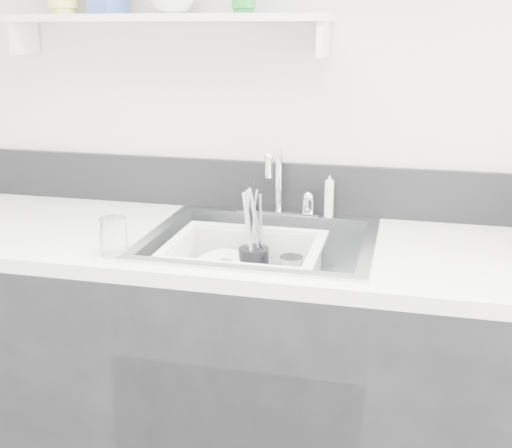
# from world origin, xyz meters

# --- Properties ---
(counter_run) EXTENTS (3.20, 0.62, 0.92)m
(counter_run) POSITION_xyz_m (0.00, 1.19, 0.46)
(counter_run) COLOR black
(counter_run) RESTS_ON ground
(backsplash) EXTENTS (3.20, 0.02, 0.16)m
(backsplash) POSITION_xyz_m (0.00, 1.49, 1.00)
(backsplash) COLOR black
(backsplash) RESTS_ON counter_run
(sink) EXTENTS (0.64, 0.52, 0.20)m
(sink) POSITION_xyz_m (0.00, 1.19, 0.83)
(sink) COLOR silver
(sink) RESTS_ON counter_run
(faucet) EXTENTS (0.26, 0.18, 0.23)m
(faucet) POSITION_xyz_m (0.00, 1.44, 0.98)
(faucet) COLOR silver
(faucet) RESTS_ON counter_run
(side_sprayer) EXTENTS (0.03, 0.03, 0.14)m
(side_sprayer) POSITION_xyz_m (0.16, 1.44, 0.99)
(side_sprayer) COLOR silver
(side_sprayer) RESTS_ON counter_run
(wall_shelf) EXTENTS (1.00, 0.16, 0.12)m
(wall_shelf) POSITION_xyz_m (-0.35, 1.42, 1.51)
(wall_shelf) COLOR silver
(wall_shelf) RESTS_ON room_shell
(wash_tub) EXTENTS (0.43, 0.35, 0.17)m
(wash_tub) POSITION_xyz_m (-0.04, 1.15, 0.83)
(wash_tub) COLOR silver
(wash_tub) RESTS_ON sink
(plate_stack) EXTENTS (0.24, 0.23, 0.09)m
(plate_stack) POSITION_xyz_m (-0.10, 1.16, 0.79)
(plate_stack) COLOR white
(plate_stack) RESTS_ON wash_tub
(utensil_cup) EXTENTS (0.09, 0.09, 0.29)m
(utensil_cup) POSITION_xyz_m (-0.03, 1.23, 0.83)
(utensil_cup) COLOR black
(utensil_cup) RESTS_ON wash_tub
(ladle) EXTENTS (0.28, 0.16, 0.08)m
(ladle) POSITION_xyz_m (-0.03, 1.16, 0.81)
(ladle) COLOR silver
(ladle) RESTS_ON wash_tub
(tumbler_in_tub) EXTENTS (0.07, 0.07, 0.10)m
(tumbler_in_tub) POSITION_xyz_m (0.08, 1.22, 0.82)
(tumbler_in_tub) COLOR white
(tumbler_in_tub) RESTS_ON wash_tub
(tumbler_counter) EXTENTS (0.08, 0.08, 0.10)m
(tumbler_counter) POSITION_xyz_m (-0.34, 0.98, 0.97)
(tumbler_counter) COLOR white
(tumbler_counter) RESTS_ON counter_run
(bowl_small) EXTENTS (0.12, 0.12, 0.04)m
(bowl_small) POSITION_xyz_m (0.08, 1.13, 0.79)
(bowl_small) COLOR white
(bowl_small) RESTS_ON wash_tub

